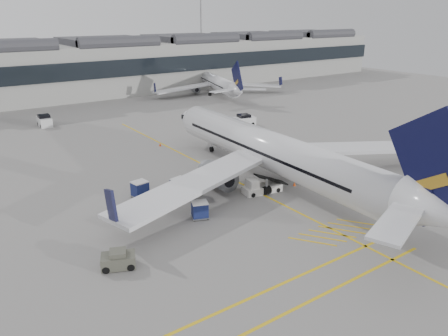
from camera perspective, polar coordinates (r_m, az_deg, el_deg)
ground at (r=38.01m, az=-3.79°, el=-8.31°), size 220.00×220.00×0.00m
terminal at (r=102.90m, az=-25.69°, el=11.28°), size 200.00×20.45×12.40m
apron_markings at (r=50.64m, az=-0.03°, el=-0.91°), size 0.25×60.00×0.01m
airliner_main at (r=47.48m, az=6.83°, el=1.94°), size 40.46×44.26×11.76m
airliner_far at (r=101.78m, az=-0.98°, el=11.07°), size 29.20×32.35×8.84m
belt_loader at (r=45.78m, az=4.86°, el=-2.48°), size 5.14×2.20×2.05m
baggage_cart_a at (r=45.30m, az=-5.87°, el=-2.33°), size 1.87×1.65×1.71m
baggage_cart_b at (r=44.95m, az=-4.94°, el=-2.39°), size 2.06×1.86×1.82m
baggage_cart_c at (r=39.96m, az=-3.17°, el=-5.44°), size 1.89×1.73×1.62m
baggage_cart_d at (r=45.16m, az=-10.93°, el=-2.68°), size 1.80×1.56×1.69m
ramp_agent_a at (r=47.70m, az=-2.48°, el=-1.17°), size 0.71×0.74×1.71m
ramp_agent_b at (r=46.64m, az=-2.31°, el=-1.59°), size 1.11×1.04×1.81m
pushback_tug at (r=33.74m, az=-13.64°, el=-11.58°), size 2.84×2.32×1.38m
safety_cone_nose at (r=62.25m, az=-8.34°, el=3.07°), size 0.34×0.34×0.47m
safety_cone_engine at (r=48.05m, az=9.18°, el=-2.06°), size 0.32×0.32×0.45m
service_van_mid at (r=78.43m, az=-22.40°, el=5.70°), size 1.98×3.76×1.90m
service_van_right at (r=72.91m, az=2.60°, el=6.21°), size 3.98×2.47×1.91m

